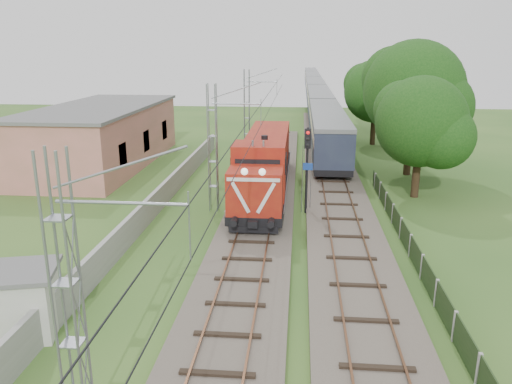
# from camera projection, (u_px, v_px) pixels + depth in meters

# --- Properties ---
(ground) EXTENTS (140.00, 140.00, 0.00)m
(ground) POSITION_uv_depth(u_px,v_px,m) (237.00, 304.00, 20.38)
(ground) COLOR #2B521E
(ground) RESTS_ON ground
(track_main) EXTENTS (4.20, 70.00, 0.45)m
(track_main) POSITION_uv_depth(u_px,v_px,m) (253.00, 237.00, 27.02)
(track_main) COLOR #6B6054
(track_main) RESTS_ON ground
(track_side) EXTENTS (4.20, 80.00, 0.45)m
(track_side) POSITION_uv_depth(u_px,v_px,m) (332.00, 179.00, 39.03)
(track_side) COLOR #6B6054
(track_side) RESTS_ON ground
(catenary) EXTENTS (3.31, 70.00, 8.00)m
(catenary) POSITION_uv_depth(u_px,v_px,m) (214.00, 148.00, 30.98)
(catenary) COLOR gray
(catenary) RESTS_ON ground
(boundary_wall) EXTENTS (0.25, 40.00, 1.50)m
(boundary_wall) POSITION_uv_depth(u_px,v_px,m) (160.00, 198.00, 32.20)
(boundary_wall) COLOR #9E9E99
(boundary_wall) RESTS_ON ground
(station_building) EXTENTS (8.40, 20.40, 5.22)m
(station_building) POSITION_uv_depth(u_px,v_px,m) (102.00, 135.00, 43.87)
(station_building) COLOR #D17970
(station_building) RESTS_ON ground
(fence) EXTENTS (0.12, 32.00, 1.20)m
(fence) POSITION_uv_depth(u_px,v_px,m) (422.00, 267.00, 22.41)
(fence) COLOR black
(fence) RESTS_ON ground
(locomotive) EXTENTS (3.12, 17.81, 4.52)m
(locomotive) POSITION_uv_depth(u_px,v_px,m) (265.00, 163.00, 34.76)
(locomotive) COLOR black
(locomotive) RESTS_ON ground
(coach_rake) EXTENTS (3.12, 116.64, 3.61)m
(coach_rake) POSITION_uv_depth(u_px,v_px,m) (315.00, 89.00, 92.89)
(coach_rake) COLOR black
(coach_rake) RESTS_ON ground
(signal_post) EXTENTS (0.60, 0.47, 5.43)m
(signal_post) POSITION_uv_depth(u_px,v_px,m) (307.00, 155.00, 30.44)
(signal_post) COLOR black
(signal_post) RESTS_ON ground
(relay_hut) EXTENTS (2.98, 2.98, 2.53)m
(relay_hut) POSITION_uv_depth(u_px,v_px,m) (24.00, 301.00, 17.98)
(relay_hut) COLOR beige
(relay_hut) RESTS_ON ground
(tree_a) EXTENTS (6.43, 6.13, 8.34)m
(tree_a) POSITION_uv_depth(u_px,v_px,m) (422.00, 123.00, 33.48)
(tree_a) COLOR #3D2A19
(tree_a) RESTS_ON ground
(tree_b) EXTENTS (8.29, 7.89, 10.74)m
(tree_b) POSITION_uv_depth(u_px,v_px,m) (415.00, 92.00, 39.18)
(tree_b) COLOR #3D2A19
(tree_b) RESTS_ON ground
(tree_c) EXTENTS (6.89, 6.56, 8.93)m
(tree_c) POSITION_uv_depth(u_px,v_px,m) (376.00, 92.00, 52.17)
(tree_c) COLOR #3D2A19
(tree_c) RESTS_ON ground
(tree_d) EXTENTS (5.75, 5.48, 7.46)m
(tree_d) POSITION_uv_depth(u_px,v_px,m) (392.00, 94.00, 60.35)
(tree_d) COLOR #3D2A19
(tree_d) RESTS_ON ground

